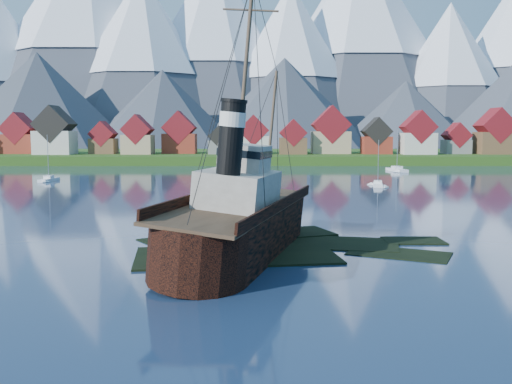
{
  "coord_description": "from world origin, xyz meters",
  "views": [
    {
      "loc": [
        -1.25,
        -52.6,
        11.33
      ],
      "look_at": [
        -1.2,
        6.0,
        5.0
      ],
      "focal_mm": 40.0,
      "sensor_mm": 36.0,
      "label": 1
    }
  ],
  "objects_px": {
    "tugboat_wreck": "(239,219)",
    "sailboat_b": "(49,180)",
    "sailboat_e": "(397,170)",
    "sailboat_d": "(378,185)"
  },
  "relations": [
    {
      "from": "sailboat_b",
      "to": "sailboat_d",
      "type": "distance_m",
      "value": 72.49
    },
    {
      "from": "tugboat_wreck",
      "to": "sailboat_e",
      "type": "height_order",
      "value": "tugboat_wreck"
    },
    {
      "from": "tugboat_wreck",
      "to": "sailboat_d",
      "type": "distance_m",
      "value": 68.86
    },
    {
      "from": "tugboat_wreck",
      "to": "sailboat_b",
      "type": "bearing_deg",
      "value": 136.08
    },
    {
      "from": "sailboat_d",
      "to": "sailboat_e",
      "type": "bearing_deg",
      "value": 81.73
    },
    {
      "from": "sailboat_b",
      "to": "sailboat_e",
      "type": "distance_m",
      "value": 91.61
    },
    {
      "from": "sailboat_b",
      "to": "sailboat_d",
      "type": "relative_size",
      "value": 1.1
    },
    {
      "from": "sailboat_d",
      "to": "sailboat_b",
      "type": "bearing_deg",
      "value": -178.81
    },
    {
      "from": "tugboat_wreck",
      "to": "sailboat_e",
      "type": "distance_m",
      "value": 114.11
    },
    {
      "from": "sailboat_b",
      "to": "sailboat_e",
      "type": "relative_size",
      "value": 0.9
    }
  ]
}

